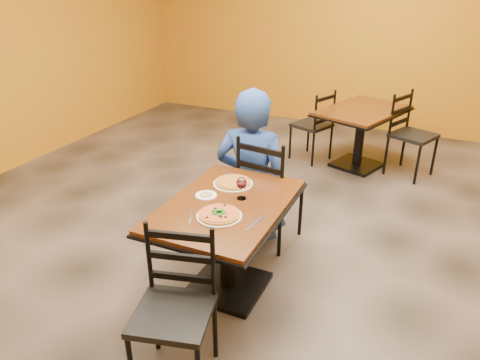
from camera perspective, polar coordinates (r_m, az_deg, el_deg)
The scene contains 18 objects.
floor at distance 3.97m, azimuth 1.64°, elevation -9.47°, with size 7.00×8.00×0.01m, color black.
wall_back at distance 7.18m, azimuth 15.01°, elevation 18.21°, with size 7.00×0.01×3.00m, color #C96816.
table_main at distance 3.28m, azimuth -1.66°, elevation -5.95°, with size 0.83×1.23×0.75m.
table_second at distance 5.71m, azimuth 15.22°, elevation 6.86°, with size 1.13×1.37×0.75m.
chair_main_near at distance 2.68m, azimuth -8.59°, elevation -16.69°, with size 0.43×0.43×0.95m, color black, non-canonical shape.
chair_main_far at distance 3.95m, azimuth 3.95°, elevation -1.10°, with size 0.46×0.46×1.02m, color black, non-canonical shape.
chair_second_left at distance 5.86m, azimuth 9.15°, elevation 6.91°, with size 0.42×0.42×0.92m, color black, non-canonical shape.
chair_second_right at distance 5.67m, azimuth 21.29°, elevation 5.27°, with size 0.45×0.45×0.99m, color black, non-canonical shape.
diner at distance 3.96m, azimuth 1.53°, elevation 1.92°, with size 0.67×0.44×1.39m, color navy.
plate_main at distance 3.02m, azimuth -2.67°, elevation -4.63°, with size 0.31×0.31×0.01m, color white.
pizza_main at distance 3.01m, azimuth -2.68°, elevation -4.37°, with size 0.28×0.28×0.02m, color maroon.
plate_far at distance 3.47m, azimuth -0.90°, elevation -0.48°, with size 0.31×0.31×0.01m, color white.
pizza_far at distance 3.46m, azimuth -0.91°, elevation -0.24°, with size 0.28×0.28×0.02m, color gold.
side_plate at distance 3.29m, azimuth -4.35°, elevation -1.98°, with size 0.16×0.16×0.01m, color white.
dip at distance 3.29m, azimuth -4.36°, elevation -1.84°, with size 0.09×0.09×0.01m, color #A88851.
wine_glass at distance 3.21m, azimuth 0.18°, elevation -0.95°, with size 0.08×0.08×0.18m, color white, non-canonical shape.
fork at distance 3.03m, azimuth -6.28°, elevation -4.67°, with size 0.01×0.19×0.00m, color silver.
knife at distance 2.94m, azimuth 1.93°, elevation -5.56°, with size 0.01×0.21×0.00m, color silver.
Camera 1 is at (1.25, -3.03, 2.24)m, focal length 33.37 mm.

